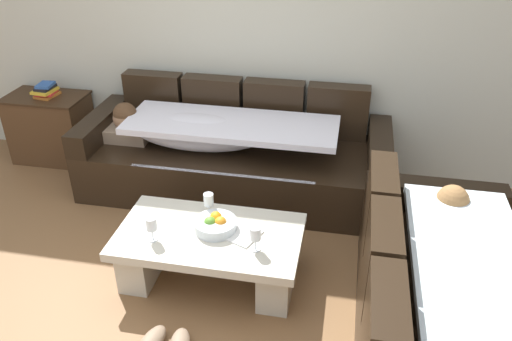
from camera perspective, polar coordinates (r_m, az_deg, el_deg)
name	(u,v)px	position (r m, az deg, el deg)	size (l,w,h in m)	color
ground_plane	(153,324)	(3.35, -11.40, -16.31)	(14.00, 14.00, 0.00)	brown
back_wall	(230,18)	(4.50, -2.94, 16.53)	(9.00, 0.10, 2.70)	beige
couch_along_wall	(230,155)	(4.36, -2.95, 1.69)	(2.55, 0.92, 0.88)	black
couch_near_window	(442,309)	(3.07, 19.91, -14.27)	(0.92, 1.95, 0.88)	black
coffee_table	(210,250)	(3.45, -5.13, -8.77)	(1.20, 0.68, 0.38)	beige
fruit_bowl	(215,224)	(3.37, -4.51, -5.95)	(0.28, 0.28, 0.10)	silver
wine_glass_near_left	(151,225)	(3.29, -11.52, -5.93)	(0.07, 0.07, 0.17)	silver
wine_glass_near_right	(255,235)	(3.14, -0.07, -7.12)	(0.07, 0.07, 0.17)	silver
wine_glass_far_back	(209,200)	(3.47, -5.28, -3.33)	(0.07, 0.07, 0.17)	silver
open_magazine	(237,232)	(3.35, -2.09, -6.88)	(0.28, 0.21, 0.01)	white
side_cabinet	(51,128)	(5.24, -21.74, 4.43)	(0.72, 0.44, 0.64)	#4B311B
book_stack_on_cabinet	(46,90)	(5.09, -22.28, 8.22)	(0.19, 0.23, 0.12)	#B76623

